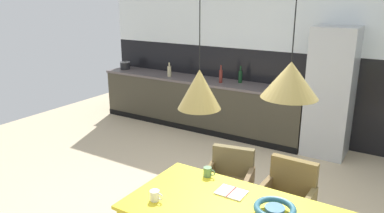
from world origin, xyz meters
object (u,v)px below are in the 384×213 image
at_px(bottle_wine_green, 221,76).
at_px(pendant_lamp_over_table_far, 290,80).
at_px(refrigerator_column, 330,93).
at_px(bottle_vinegar_dark, 240,76).
at_px(bottle_spice_small, 169,71).
at_px(pendant_lamp_over_table_near, 199,89).
at_px(cooking_pot, 125,65).
at_px(open_book, 231,192).
at_px(mug_wide_latte, 208,172).
at_px(armchair_corner_seat, 230,175).
at_px(fruit_bowl, 275,209).
at_px(mug_tall_blue, 155,196).
at_px(armchair_near_window, 288,192).

bearing_deg(bottle_wine_green, pendant_lamp_over_table_far, -55.86).
relative_size(refrigerator_column, bottle_vinegar_dark, 6.59).
distance_m(refrigerator_column, bottle_spice_small, 2.86).
bearing_deg(pendant_lamp_over_table_near, pendant_lamp_over_table_far, -2.82).
bearing_deg(pendant_lamp_over_table_far, cooking_pot, 143.45).
bearing_deg(open_book, mug_wide_latte, 153.57).
relative_size(refrigerator_column, armchair_corner_seat, 2.51).
xyz_separation_m(refrigerator_column, bottle_wine_green, (-1.80, -0.06, 0.06)).
bearing_deg(fruit_bowl, pendant_lamp_over_table_far, -56.49).
bearing_deg(pendant_lamp_over_table_near, mug_tall_blue, -140.65).
distance_m(mug_wide_latte, cooking_pot, 4.58).
bearing_deg(pendant_lamp_over_table_near, armchair_near_window, 58.37).
distance_m(bottle_vinegar_dark, pendant_lamp_over_table_far, 3.95).
relative_size(armchair_corner_seat, cooking_pot, 3.75).
relative_size(refrigerator_column, bottle_wine_green, 6.35).
bearing_deg(bottle_vinegar_dark, open_book, -66.25).
distance_m(refrigerator_column, armchair_corner_seat, 2.42).
distance_m(mug_tall_blue, bottle_spice_small, 4.05).
height_order(mug_tall_blue, bottle_vinegar_dark, bottle_vinegar_dark).
height_order(armchair_near_window, bottle_vinegar_dark, bottle_vinegar_dark).
distance_m(cooking_pot, pendant_lamp_over_table_near, 4.94).
bearing_deg(pendant_lamp_over_table_near, fruit_bowl, 7.19).
xyz_separation_m(armchair_corner_seat, open_book, (0.35, -0.69, 0.23)).
distance_m(armchair_corner_seat, mug_wide_latte, 0.60).
xyz_separation_m(refrigerator_column, bottle_spice_small, (-2.86, -0.09, 0.04)).
distance_m(armchair_near_window, bottle_spice_small, 3.84).
distance_m(fruit_bowl, open_book, 0.45).
bearing_deg(fruit_bowl, bottle_vinegar_dark, 118.99).
bearing_deg(armchair_near_window, mug_wide_latte, 37.47).
bearing_deg(bottle_wine_green, open_book, -60.63).
bearing_deg(armchair_corner_seat, armchair_near_window, 162.39).
bearing_deg(mug_wide_latte, armchair_corner_seat, 92.84).
height_order(armchair_near_window, open_book, armchair_near_window).
bearing_deg(cooking_pot, pendant_lamp_over_table_far, -36.55).
distance_m(open_book, bottle_vinegar_dark, 3.44).
height_order(mug_tall_blue, mug_wide_latte, mug_wide_latte).
height_order(mug_wide_latte, pendant_lamp_over_table_far, pendant_lamp_over_table_far).
height_order(bottle_spice_small, pendant_lamp_over_table_near, pendant_lamp_over_table_near).
xyz_separation_m(mug_wide_latte, bottle_spice_small, (-2.40, 2.76, 0.24)).
bearing_deg(bottle_vinegar_dark, mug_wide_latte, -70.43).
distance_m(armchair_corner_seat, bottle_wine_green, 2.67).
bearing_deg(cooking_pot, armchair_corner_seat, -33.27).
distance_m(mug_tall_blue, pendant_lamp_over_table_near, 0.96).
bearing_deg(mug_tall_blue, armchair_corner_seat, 83.30).
relative_size(open_book, pendant_lamp_over_table_far, 0.21).
relative_size(armchair_near_window, pendant_lamp_over_table_near, 0.60).
relative_size(cooking_pot, bottle_spice_small, 0.80).
bearing_deg(cooking_pot, refrigerator_column, -0.00).
distance_m(armchair_near_window, mug_tall_blue, 1.35).
bearing_deg(pendant_lamp_over_table_near, armchair_corner_seat, 99.35).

